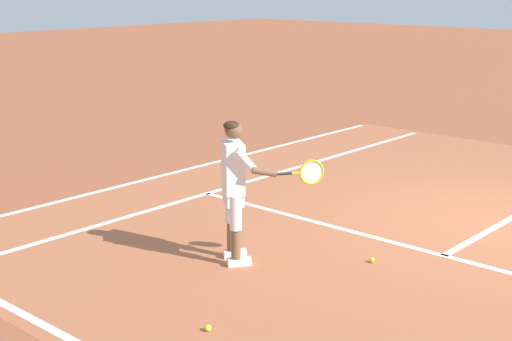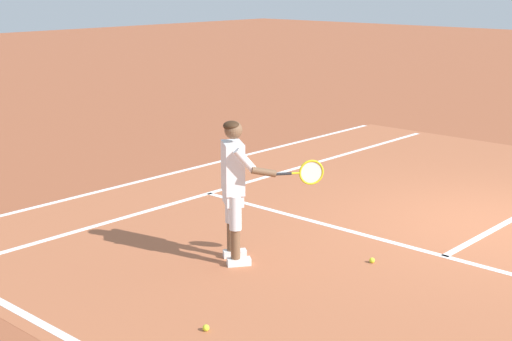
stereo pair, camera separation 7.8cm
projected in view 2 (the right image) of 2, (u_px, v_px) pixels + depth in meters
ground_plane at (502, 225)px, 10.26m from camera, size 80.00×80.00×0.00m
court_inner_surface at (483, 235)px, 9.84m from camera, size 10.98×11.12×0.00m
line_service at (444, 256)px, 9.09m from camera, size 8.23×0.10×0.01m
line_singles_left at (253, 181)px, 12.52m from camera, size 0.10×10.72×0.01m
line_doubles_left at (197, 167)px, 13.41m from camera, size 0.10×10.72×0.01m
tennis_player at (235, 182)px, 8.69m from camera, size 1.10×0.85×1.71m
tennis_ball_near_feet at (372, 260)px, 8.88m from camera, size 0.07×0.07×0.07m
tennis_ball_by_baseline at (206, 328)px, 7.16m from camera, size 0.07×0.07×0.07m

